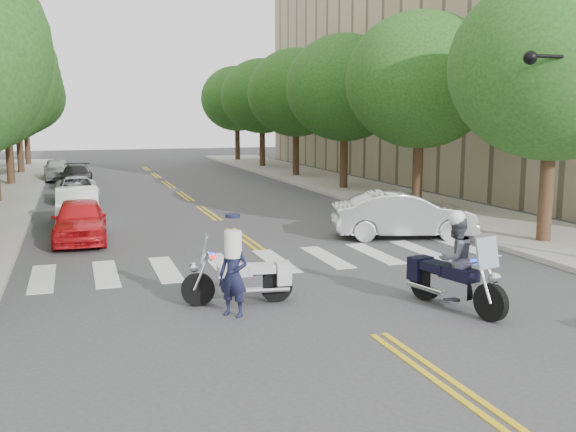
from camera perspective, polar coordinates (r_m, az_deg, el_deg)
name	(u,v)px	position (r m, az deg, el deg)	size (l,w,h in m)	color
ground	(378,335)	(12.42, 8.04, -10.40)	(140.00, 140.00, 0.00)	#38383A
sidewalk_right	(355,188)	(35.90, 5.97, 2.47)	(5.00, 60.00, 0.15)	#9E9991
building_right	(558,11)	(48.55, 22.89, 16.45)	(26.00, 44.00, 22.00)	tan
tree_l_3	(5,89)	(40.63, -23.84, 10.26)	(6.40, 6.40, 8.45)	#382316
tree_l_4	(16,94)	(48.60, -23.00, 9.97)	(6.40, 6.40, 8.45)	#382316
tree_l_5	(24,97)	(56.58, -22.39, 9.76)	(6.40, 6.40, 8.45)	#382316
tree_r_0	(554,67)	(21.72, 22.56, 12.13)	(6.40, 6.40, 8.45)	#382316
tree_r_1	(420,80)	(28.27, 11.69, 11.72)	(6.40, 6.40, 8.45)	#382316
tree_r_2	(345,88)	(35.42, 5.07, 11.27)	(6.40, 6.40, 8.45)	#382316
tree_r_3	(296,93)	(42.87, 0.72, 10.90)	(6.40, 6.40, 8.45)	#382316
tree_r_4	(262,96)	(50.49, -2.32, 10.60)	(6.40, 6.40, 8.45)	#382316
tree_r_5	(237,99)	(58.21, -4.56, 10.36)	(6.40, 6.40, 8.45)	#382316
motorcycle_police	(453,265)	(14.09, 14.45, -4.25)	(1.05, 2.58, 2.14)	black
motorcycle_parked	(247,279)	(14.16, -3.65, -5.58)	(2.45, 0.75, 1.58)	black
officer_standing	(234,275)	(13.21, -4.87, -5.27)	(0.63, 0.41, 1.71)	#161932
convertible	(404,215)	(21.90, 10.24, 0.11)	(1.66, 4.77, 1.57)	#BABBBD
parked_car_a	(80,220)	(21.99, -18.01, -0.36)	(1.67, 4.15, 1.41)	red
parked_car_b	(77,207)	(25.18, -18.21, 0.77)	(1.50, 4.31, 1.42)	white
parked_car_c	(77,189)	(32.32, -18.23, 2.27)	(1.95, 4.23, 1.18)	silver
parked_car_d	(76,176)	(39.11, -18.32, 3.41)	(1.76, 4.34, 1.26)	black
parked_car_e	(57,169)	(43.37, -19.82, 3.93)	(1.66, 4.11, 1.40)	#A5A4AA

